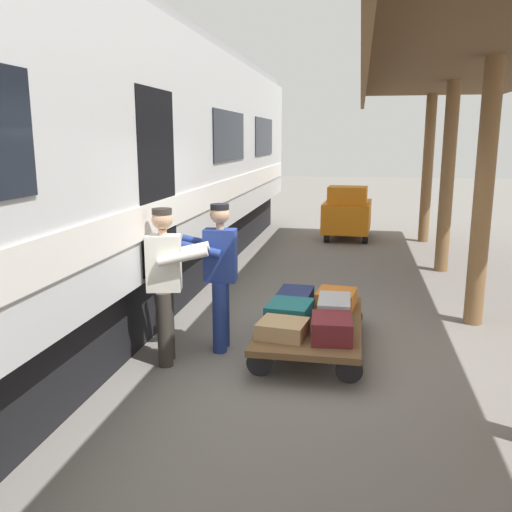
# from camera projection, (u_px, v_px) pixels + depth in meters

# --- Properties ---
(ground_plane) EXTENTS (60.00, 60.00, 0.00)m
(ground_plane) POSITION_uv_depth(u_px,v_px,m) (324.00, 356.00, 6.20)
(ground_plane) COLOR slate
(train_car) EXTENTS (3.02, 19.94, 4.00)m
(train_car) POSITION_uv_depth(u_px,v_px,m) (36.00, 169.00, 6.37)
(train_car) COLOR silver
(train_car) RESTS_ON ground_plane
(luggage_cart) EXTENTS (1.19, 2.13, 0.35)m
(luggage_cart) POSITION_uv_depth(u_px,v_px,m) (311.00, 324.00, 6.36)
(luggage_cart) COLOR brown
(luggage_cart) RESTS_ON ground_plane
(suitcase_orange_carryall) EXTENTS (0.52, 0.57, 0.21)m
(suitcase_orange_carryall) POSITION_uv_depth(u_px,v_px,m) (336.00, 299.00, 6.85)
(suitcase_orange_carryall) COLOR #CC6B23
(suitcase_orange_carryall) RESTS_ON luggage_cart
(suitcase_teal_softside) EXTENTS (0.54, 0.61, 0.20)m
(suitcase_teal_softside) POSITION_uv_depth(u_px,v_px,m) (290.00, 311.00, 6.38)
(suitcase_teal_softside) COLOR #1E666B
(suitcase_teal_softside) RESTS_ON luggage_cart
(suitcase_gray_aluminum) EXTENTS (0.37, 0.63, 0.28)m
(suitcase_gray_aluminum) POSITION_uv_depth(u_px,v_px,m) (334.00, 310.00, 6.28)
(suitcase_gray_aluminum) COLOR #9EA0A5
(suitcase_gray_aluminum) RESTS_ON luggage_cart
(suitcase_navy_fabric) EXTENTS (0.44, 0.59, 0.19)m
(suitcase_navy_fabric) POSITION_uv_depth(u_px,v_px,m) (295.00, 297.00, 6.94)
(suitcase_navy_fabric) COLOR navy
(suitcase_navy_fabric) RESTS_ON luggage_cart
(suitcase_tan_vintage) EXTENTS (0.55, 0.52, 0.17)m
(suitcase_tan_vintage) POSITION_uv_depth(u_px,v_px,m) (283.00, 329.00, 5.82)
(suitcase_tan_vintage) COLOR tan
(suitcase_tan_vintage) RESTS_ON luggage_cart
(suitcase_maroon_trunk) EXTENTS (0.45, 0.56, 0.24)m
(suitcase_maroon_trunk) POSITION_uv_depth(u_px,v_px,m) (331.00, 328.00, 5.72)
(suitcase_maroon_trunk) COLOR maroon
(suitcase_maroon_trunk) RESTS_ON luggage_cart
(porter_in_overalls) EXTENTS (0.68, 0.45, 1.70)m
(porter_in_overalls) POSITION_uv_depth(u_px,v_px,m) (219.00, 272.00, 6.23)
(porter_in_overalls) COLOR navy
(porter_in_overalls) RESTS_ON ground_plane
(porter_by_door) EXTENTS (0.72, 0.53, 1.70)m
(porter_by_door) POSITION_uv_depth(u_px,v_px,m) (166.00, 281.00, 5.84)
(porter_by_door) COLOR #332D28
(porter_by_door) RESTS_ON ground_plane
(baggage_tug) EXTENTS (1.19, 1.75, 1.30)m
(baggage_tug) POSITION_uv_depth(u_px,v_px,m) (347.00, 213.00, 13.32)
(baggage_tug) COLOR orange
(baggage_tug) RESTS_ON ground_plane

